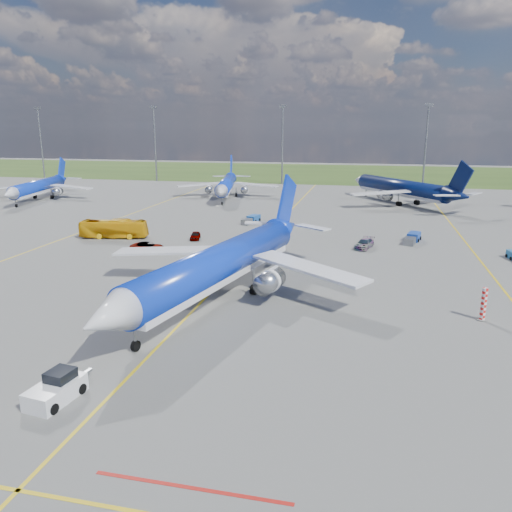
% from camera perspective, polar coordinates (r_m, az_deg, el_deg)
% --- Properties ---
extents(ground, '(400.00, 400.00, 0.00)m').
position_cam_1_polar(ground, '(43.62, -9.23, -8.24)').
color(ground, '#5A5A57').
rests_on(ground, ground).
extents(grass_strip, '(400.00, 80.00, 0.01)m').
position_cam_1_polar(grass_strip, '(188.51, 8.14, 9.40)').
color(grass_strip, '#2D4719').
rests_on(grass_strip, ground).
extents(taxiway_lines, '(60.25, 160.00, 0.02)m').
position_cam_1_polar(taxiway_lines, '(68.71, -0.51, 0.49)').
color(taxiway_lines, gold).
rests_on(taxiway_lines, ground).
extents(floodlight_masts, '(202.20, 0.50, 22.70)m').
position_cam_1_polar(floodlight_masts, '(147.28, 10.92, 12.75)').
color(floodlight_masts, slate).
rests_on(floodlight_masts, ground).
extents(warning_post, '(0.50, 0.50, 3.00)m').
position_cam_1_polar(warning_post, '(48.79, 24.57, -5.04)').
color(warning_post, red).
rests_on(warning_post, ground).
extents(bg_jet_nw, '(31.62, 37.82, 8.75)m').
position_cam_1_polar(bg_jet_nw, '(128.10, -23.49, 5.91)').
color(bg_jet_nw, '#0D2FBB').
rests_on(bg_jet_nw, ground).
extents(bg_jet_nnw, '(32.56, 39.08, 9.08)m').
position_cam_1_polar(bg_jet_nnw, '(121.20, -3.36, 6.66)').
color(bg_jet_nnw, '#0D2FBB').
rests_on(bg_jet_nnw, ground).
extents(bg_jet_n, '(47.01, 49.12, 10.24)m').
position_cam_1_polar(bg_jet_n, '(116.16, 16.14, 5.76)').
color(bg_jet_n, '#07133F').
rests_on(bg_jet_n, ground).
extents(main_airliner, '(38.77, 46.10, 10.58)m').
position_cam_1_polar(main_airliner, '(50.54, -4.01, -4.83)').
color(main_airliner, '#0D2FBB').
rests_on(main_airliner, ground).
extents(pushback_tug, '(2.48, 5.46, 1.82)m').
position_cam_1_polar(pushback_tug, '(34.92, -21.82, -13.93)').
color(pushback_tug, silver).
rests_on(pushback_tug, ground).
extents(apron_bus, '(10.56, 4.24, 2.87)m').
position_cam_1_polar(apron_bus, '(80.14, -15.95, 3.02)').
color(apron_bus, '#EAAA0D').
rests_on(apron_bus, ground).
extents(service_car_a, '(2.16, 3.70, 1.18)m').
position_cam_1_polar(service_car_a, '(76.70, -6.95, 2.33)').
color(service_car_a, '#999999').
rests_on(service_car_a, ground).
extents(service_car_b, '(4.84, 2.48, 1.31)m').
position_cam_1_polar(service_car_b, '(70.31, -12.29, 1.02)').
color(service_car_b, '#999999').
rests_on(service_car_b, ground).
extents(service_car_c, '(3.09, 4.92, 1.33)m').
position_cam_1_polar(service_car_c, '(72.26, 12.29, 1.40)').
color(service_car_c, '#999999').
rests_on(service_car_c, ground).
extents(baggage_tug_c, '(2.53, 5.50, 1.19)m').
position_cam_1_polar(baggage_tug_c, '(89.46, -0.55, 4.18)').
color(baggage_tug_c, '#194D99').
rests_on(baggage_tug_c, ground).
extents(baggage_tug_e, '(2.82, 5.72, 1.24)m').
position_cam_1_polar(baggage_tug_e, '(77.97, 17.45, 1.95)').
color(baggage_tug_e, '#193E9A').
rests_on(baggage_tug_e, ground).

